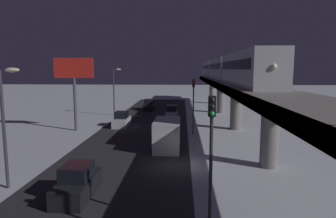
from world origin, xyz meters
name	(u,v)px	position (x,y,z in m)	size (l,w,h in m)	color
ground_plane	(179,165)	(0.00, 0.00, 0.00)	(240.00, 240.00, 0.00)	silver
avenue_asphalt	(122,164)	(4.56, 0.00, 0.00)	(11.00, 101.33, 0.01)	#28282D
elevated_railway	(270,102)	(-6.90, 0.00, 5.06)	(5.00, 101.33, 5.87)	gray
subway_train	(223,68)	(-7.00, -27.44, 7.65)	(2.94, 55.47, 3.40)	#B7BABF
sedan_black_2	(77,184)	(5.96, 6.02, 0.80)	(1.80, 4.29, 1.97)	black
sedan_black_3	(149,106)	(5.96, -31.95, 0.80)	(1.80, 4.57, 1.97)	black
sedan_silver	(172,113)	(1.36, -22.92, 0.80)	(1.80, 4.29, 1.97)	#B2B2B7
sedan_white_2	(122,120)	(7.76, -15.75, 0.80)	(1.80, 4.17, 1.97)	silver
box_truck	(168,133)	(1.16, -5.86, 1.35)	(2.40, 7.40, 2.80)	silver
traffic_light_near	(211,146)	(-1.54, 9.76, 4.20)	(0.32, 0.44, 6.40)	#2D2D2D
traffic_light_mid	(193,99)	(-1.54, -11.16, 4.20)	(0.32, 0.44, 6.40)	#2D2D2D
commercial_billboard	(74,75)	(12.89, -12.88, 6.83)	(4.80, 0.36, 8.90)	#4C4C51
street_lamp_near	(6,114)	(10.64, 5.00, 4.81)	(1.35, 0.44, 7.65)	#38383D
street_lamp_far	(115,86)	(10.64, -25.00, 4.81)	(1.35, 0.44, 7.65)	#38383D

